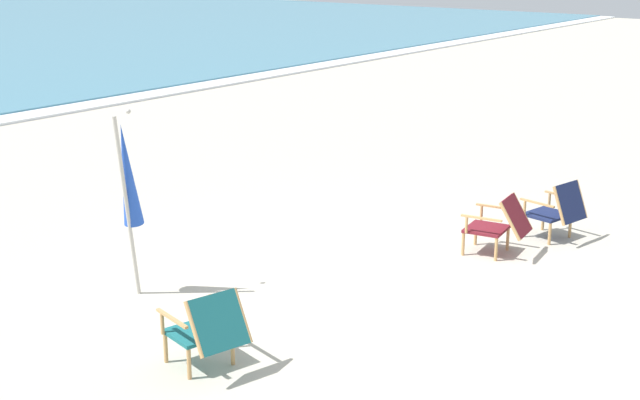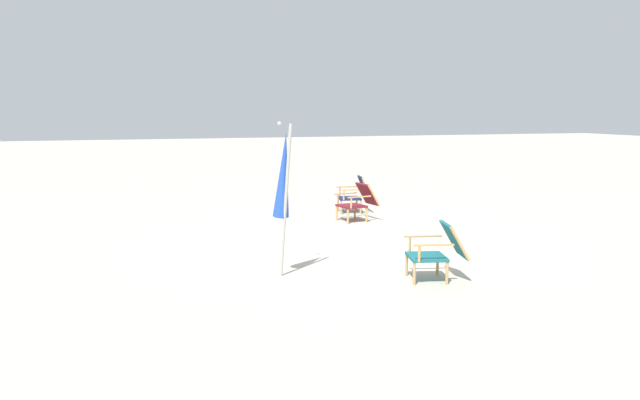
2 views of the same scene
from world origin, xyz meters
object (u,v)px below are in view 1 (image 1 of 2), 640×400
beach_chair_front_right (207,328)px  umbrella_furled_blue (128,177)px  beach_chair_back_left (500,223)px  beach_chair_front_left (558,209)px

beach_chair_front_right → umbrella_furled_blue: size_ratio=0.41×
beach_chair_back_left → beach_chair_front_left: 1.06m
beach_chair_back_left → beach_chair_front_right: (-4.53, 0.67, 0.00)m
beach_chair_front_left → umbrella_furled_blue: umbrella_furled_blue is taller
umbrella_furled_blue → beach_chair_back_left: bearing=-34.7°
beach_chair_front_right → umbrella_furled_blue: bearing=67.8°
beach_chair_back_left → beach_chair_front_right: 4.58m
beach_chair_back_left → beach_chair_front_left: beach_chair_front_left is taller
beach_chair_back_left → beach_chair_front_left: bearing=-18.5°
beach_chair_front_left → umbrella_furled_blue: bearing=148.3°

